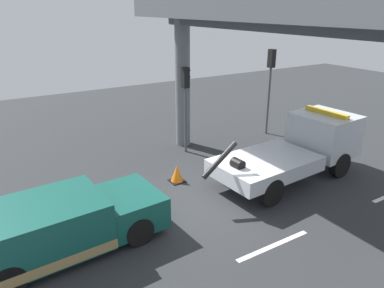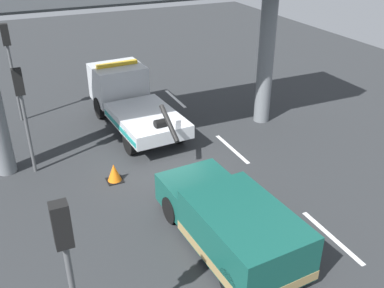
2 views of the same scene
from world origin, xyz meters
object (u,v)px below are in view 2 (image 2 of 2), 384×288
at_px(traffic_light_mid, 9,52).
at_px(traffic_cone_orange, 114,173).
at_px(traffic_light_near, 66,253).
at_px(tow_truck_white, 130,98).
at_px(traffic_light_far, 21,98).
at_px(towed_van_green, 232,225).

distance_m(traffic_light_mid, traffic_cone_orange, 7.86).
xyz_separation_m(traffic_light_near, traffic_cone_orange, (6.62, -2.50, -2.64)).
relative_size(tow_truck_white, traffic_light_near, 1.80).
height_order(traffic_light_far, traffic_light_mid, traffic_light_mid).
distance_m(towed_van_green, traffic_light_far, 8.33).
bearing_deg(tow_truck_white, traffic_light_mid, 61.85).
bearing_deg(towed_van_green, traffic_light_near, 112.08).
xyz_separation_m(tow_truck_white, traffic_light_mid, (2.41, 4.51, 2.00)).
distance_m(tow_truck_white, traffic_light_far, 5.46).
bearing_deg(traffic_light_far, traffic_cone_orange, -126.95).
xyz_separation_m(towed_van_green, traffic_light_near, (-1.85, 4.56, 2.18)).
height_order(tow_truck_white, towed_van_green, tow_truck_white).
relative_size(tow_truck_white, traffic_light_far, 1.86).
bearing_deg(towed_van_green, tow_truck_white, 0.34).
height_order(towed_van_green, traffic_light_near, traffic_light_near).
distance_m(towed_van_green, traffic_light_mid, 12.74).
height_order(traffic_light_far, traffic_cone_orange, traffic_light_far).
bearing_deg(towed_van_green, traffic_light_mid, 21.38).
xyz_separation_m(traffic_light_near, traffic_light_far, (8.50, -0.00, -0.09)).
bearing_deg(tow_truck_white, traffic_cone_orange, 155.76).
xyz_separation_m(towed_van_green, traffic_light_far, (6.65, 4.56, 2.09)).
height_order(towed_van_green, traffic_cone_orange, towed_van_green).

